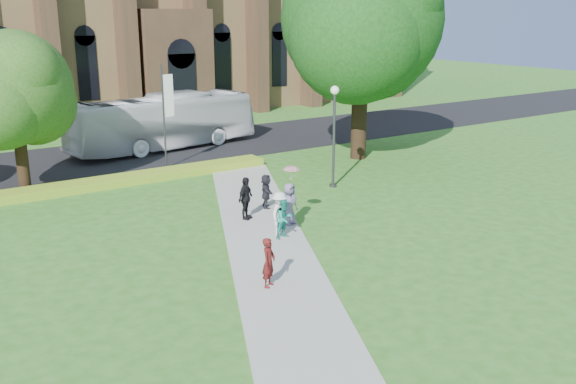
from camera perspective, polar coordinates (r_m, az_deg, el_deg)
ground at (r=24.33m, az=-0.49°, el=-5.52°), size 160.00×160.00×0.00m
road at (r=41.79m, az=-15.92°, el=2.99°), size 160.00×10.00×0.02m
footpath at (r=25.11m, az=-1.76°, el=-4.79°), size 15.58×28.54×0.04m
flower_hedge at (r=34.84m, az=-15.45°, el=0.90°), size 18.00×1.40×0.45m
streetlamp at (r=32.81m, az=4.12°, el=6.03°), size 0.44×0.44×5.24m
large_tree at (r=39.31m, az=6.60°, el=15.01°), size 9.60×9.60×13.20m
street_tree_1 at (r=34.19m, az=-23.19°, el=8.47°), size 5.60×5.60×8.05m
banner_pole_0 at (r=37.49m, az=-10.85°, el=7.16°), size 0.70×0.10×6.00m
tour_coach at (r=43.17m, az=-11.03°, el=6.15°), size 13.18×4.62×3.59m
pedestrian_0 at (r=21.20m, az=-1.72°, el=-6.27°), size 0.73×0.69×1.69m
pedestrian_1 at (r=25.65m, az=-0.31°, el=-2.38°), size 0.88×0.74×1.60m
pedestrian_2 at (r=25.89m, az=-0.73°, el=-1.95°), size 1.35×1.24×1.82m
pedestrian_3 at (r=27.96m, az=-3.79°, el=-0.56°), size 1.19×0.96×1.89m
pedestrian_4 at (r=27.25m, az=0.11°, el=-1.05°), size 1.01×0.80×1.81m
pedestrian_5 at (r=29.59m, az=-1.96°, el=0.09°), size 1.07×1.53×1.59m
parasol at (r=27.10m, az=0.31°, el=1.52°), size 0.88×0.88×0.62m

